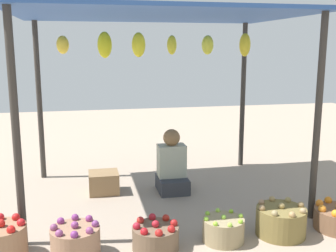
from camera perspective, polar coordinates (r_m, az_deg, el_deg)
ground_plane at (r=4.98m, az=-1.21°, el=-9.67°), size 14.00×14.00×0.00m
market_stall_structure at (r=4.68m, az=-1.45°, el=13.66°), size 3.18×2.27×2.15m
vendor_person at (r=5.03m, az=0.56°, el=-5.88°), size 0.36×0.44×0.78m
basket_red_tomatoes at (r=3.80m, az=-22.39°, el=-14.87°), size 0.40×0.40×0.35m
basket_purple_onions at (r=3.64m, az=-12.96°, el=-15.69°), size 0.42×0.42×0.33m
basket_red_apples at (r=3.71m, az=-1.78°, el=-15.38°), size 0.42×0.42×0.27m
basket_limes at (r=3.87m, az=7.82°, el=-14.30°), size 0.39×0.39×0.26m
basket_potatoes at (r=4.08m, az=15.67°, el=-12.82°), size 0.47×0.47×0.32m
wooden_crate_near_vendor at (r=5.07m, az=-9.08°, el=-7.89°), size 0.36×0.33×0.26m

